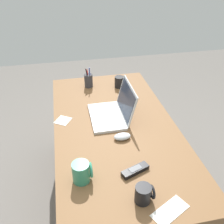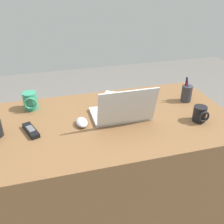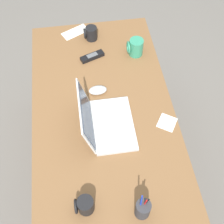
{
  "view_description": "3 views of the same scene",
  "coord_description": "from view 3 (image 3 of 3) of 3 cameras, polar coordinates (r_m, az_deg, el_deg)",
  "views": [
    {
      "loc": [
        1.28,
        -0.28,
        1.73
      ],
      "look_at": [
        -0.09,
        -0.0,
        0.8
      ],
      "focal_mm": 40.46,
      "sensor_mm": 36.0,
      "label": 1
    },
    {
      "loc": [
        0.3,
        1.22,
        1.51
      ],
      "look_at": [
        -0.04,
        -0.01,
        0.79
      ],
      "focal_mm": 40.75,
      "sensor_mm": 36.0,
      "label": 2
    },
    {
      "loc": [
        -0.92,
        0.09,
        2.12
      ],
      "look_at": [
        -0.07,
        -0.04,
        0.85
      ],
      "focal_mm": 48.1,
      "sensor_mm": 36.0,
      "label": 3
    }
  ],
  "objects": [
    {
      "name": "cordless_phone",
      "position": [
        1.9,
        -3.78,
        10.49
      ],
      "size": [
        0.09,
        0.16,
        0.03
      ],
      "color": "black",
      "rests_on": "desk"
    },
    {
      "name": "coffee_mug_white",
      "position": [
        2.01,
        -4.07,
        14.7
      ],
      "size": [
        0.07,
        0.09,
        0.09
      ],
      "color": "black",
      "rests_on": "desk"
    },
    {
      "name": "laptop",
      "position": [
        1.56,
        -1.44,
        -1.89
      ],
      "size": [
        0.34,
        0.27,
        0.23
      ],
      "color": "silver",
      "rests_on": "desk"
    },
    {
      "name": "coffee_mug_spare",
      "position": [
        1.9,
        4.49,
        12.17
      ],
      "size": [
        0.09,
        0.1,
        0.11
      ],
      "color": "#338C6B",
      "rests_on": "desk"
    },
    {
      "name": "ground_plane",
      "position": [
        2.31,
        -1.2,
        -10.41
      ],
      "size": [
        6.0,
        6.0,
        0.0
      ],
      "primitive_type": "plane",
      "color": "slate"
    },
    {
      "name": "computer_mouse",
      "position": [
        1.72,
        -2.72,
        4.18
      ],
      "size": [
        0.07,
        0.11,
        0.03
      ],
      "primitive_type": "ellipsoid",
      "rotation": [
        0.0,
        0.0,
        0.04
      ],
      "color": "silver",
      "rests_on": "desk"
    },
    {
      "name": "desk",
      "position": [
        1.97,
        -1.39,
        -6.05
      ],
      "size": [
        1.49,
        0.78,
        0.75
      ],
      "primitive_type": "cube",
      "color": "brown",
      "rests_on": "ground"
    },
    {
      "name": "paper_note_near_laptop",
      "position": [
        2.09,
        -7.0,
        14.85
      ],
      "size": [
        0.15,
        0.19,
        0.0
      ],
      "primitive_type": "cube",
      "rotation": [
        0.0,
        0.0,
        0.46
      ],
      "color": "white",
      "rests_on": "desk"
    },
    {
      "name": "coffee_mug_tall",
      "position": [
        1.39,
        -5.19,
        -17.24
      ],
      "size": [
        0.07,
        0.09,
        0.09
      ],
      "color": "black",
      "rests_on": "desk"
    },
    {
      "name": "pen_holder",
      "position": [
        1.37,
        5.87,
        -17.86
      ],
      "size": [
        0.07,
        0.07,
        0.17
      ],
      "color": "#333338",
      "rests_on": "desk"
    },
    {
      "name": "paper_note_left",
      "position": [
        1.64,
        10.41,
        -1.99
      ],
      "size": [
        0.13,
        0.13,
        0.0
      ],
      "primitive_type": "cube",
      "rotation": [
        0.0,
        0.0,
        -0.58
      ],
      "color": "white",
      "rests_on": "desk"
    }
  ]
}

